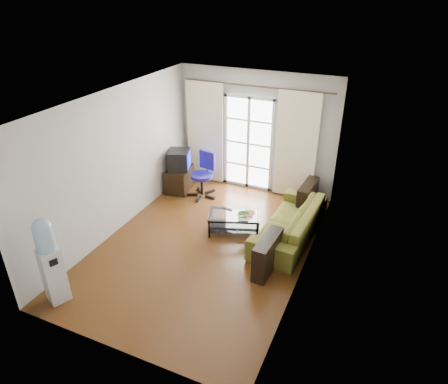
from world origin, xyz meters
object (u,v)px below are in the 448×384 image
object	(u,v)px
sofa	(290,222)
crt_tv	(178,160)
task_chair	(203,183)
water_cooler	(50,259)
coffee_table	(234,220)
tv_stand	(179,179)

from	to	relation	value
sofa	crt_tv	size ratio (longest dim) A/B	3.76
sofa	task_chair	size ratio (longest dim) A/B	2.22
water_cooler	sofa	bearing A→B (deg)	72.21
coffee_table	water_cooler	distance (m)	3.33
task_chair	tv_stand	bearing A→B (deg)	-171.92
crt_tv	water_cooler	world-z (taller)	water_cooler
crt_tv	task_chair	bearing A→B (deg)	-21.58
water_cooler	task_chair	bearing A→B (deg)	106.67
sofa	coffee_table	distance (m)	1.05
sofa	tv_stand	bearing A→B (deg)	-103.22
coffee_table	task_chair	size ratio (longest dim) A/B	1.09
tv_stand	water_cooler	bearing A→B (deg)	-97.85
task_chair	water_cooler	size ratio (longest dim) A/B	0.71
coffee_table	tv_stand	bearing A→B (deg)	148.42
crt_tv	water_cooler	xyz separation A→B (m)	(0.09, -3.92, -0.01)
sofa	tv_stand	world-z (taller)	sofa
tv_stand	task_chair	distance (m)	0.62
coffee_table	task_chair	xyz separation A→B (m)	(-1.22, 1.10, 0.04)
sofa	water_cooler	bearing A→B (deg)	-38.58
coffee_table	crt_tv	world-z (taller)	crt_tv
crt_tv	water_cooler	size ratio (longest dim) A/B	0.42
water_cooler	crt_tv	bearing A→B (deg)	115.69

